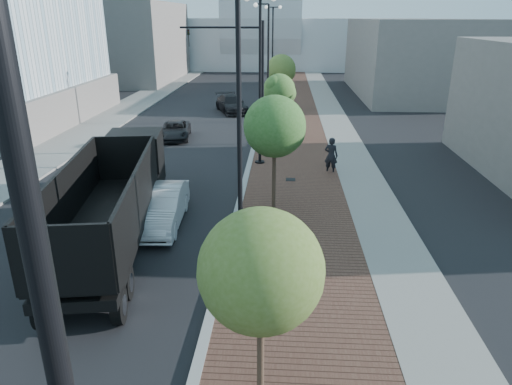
# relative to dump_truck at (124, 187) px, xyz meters

# --- Properties ---
(sidewalk) EXTENTS (7.00, 140.00, 0.12)m
(sidewalk) POSITION_rel_dump_truck_xyz_m (8.21, 26.19, -1.39)
(sidewalk) COLOR #4C2D23
(sidewalk) RESTS_ON ground
(concrete_strip) EXTENTS (2.40, 140.00, 0.13)m
(concrete_strip) POSITION_rel_dump_truck_xyz_m (10.91, 26.19, -1.38)
(concrete_strip) COLOR slate
(concrete_strip) RESTS_ON ground
(curb) EXTENTS (0.30, 140.00, 0.14)m
(curb) POSITION_rel_dump_truck_xyz_m (4.71, 26.19, -1.38)
(curb) COLOR gray
(curb) RESTS_ON ground
(west_sidewalk) EXTENTS (4.00, 140.00, 0.12)m
(west_sidewalk) POSITION_rel_dump_truck_xyz_m (-8.29, 26.19, -1.39)
(west_sidewalk) COLOR slate
(west_sidewalk) RESTS_ON ground
(dump_truck) EXTENTS (4.47, 13.56, 3.43)m
(dump_truck) POSITION_rel_dump_truck_xyz_m (0.00, 0.00, 0.00)
(dump_truck) COLOR black
(dump_truck) RESTS_ON ground
(white_sedan) EXTENTS (2.00, 5.00, 1.62)m
(white_sedan) POSITION_rel_dump_truck_xyz_m (1.67, -0.61, -0.64)
(white_sedan) COLOR silver
(white_sedan) RESTS_ON ground
(dark_car_mid) EXTENTS (2.52, 4.51, 1.19)m
(dark_car_mid) POSITION_rel_dump_truck_xyz_m (-1.06, 14.07, -0.85)
(dark_car_mid) COLOR black
(dark_car_mid) RESTS_ON ground
(dark_car_far) EXTENTS (3.83, 5.63, 1.51)m
(dark_car_far) POSITION_rel_dump_truck_xyz_m (1.84, 24.17, -0.69)
(dark_car_far) COLOR black
(dark_car_far) RESTS_ON ground
(pedestrian) EXTENTS (0.87, 0.72, 2.05)m
(pedestrian) POSITION_rel_dump_truck_xyz_m (9.33, 6.76, -0.42)
(pedestrian) COLOR black
(pedestrian) RESTS_ON ground
(streetlight_1) EXTENTS (1.44, 0.56, 9.21)m
(streetlight_1) POSITION_rel_dump_truck_xyz_m (5.20, -3.81, 2.90)
(streetlight_1) COLOR black
(streetlight_1) RESTS_ON ground
(streetlight_2) EXTENTS (1.72, 0.56, 9.28)m
(streetlight_2) POSITION_rel_dump_truck_xyz_m (5.31, 8.19, 3.37)
(streetlight_2) COLOR black
(streetlight_2) RESTS_ON ground
(streetlight_3) EXTENTS (1.44, 0.56, 9.21)m
(streetlight_3) POSITION_rel_dump_truck_xyz_m (5.20, 20.19, 2.90)
(streetlight_3) COLOR black
(streetlight_3) RESTS_ON ground
(streetlight_4) EXTENTS (1.72, 0.56, 9.28)m
(streetlight_4) POSITION_rel_dump_truck_xyz_m (5.31, 32.19, 3.37)
(streetlight_4) COLOR black
(streetlight_4) RESTS_ON ground
(traffic_mast) EXTENTS (5.09, 0.20, 8.00)m
(traffic_mast) POSITION_rel_dump_truck_xyz_m (4.41, 11.19, 3.54)
(traffic_mast) COLOR black
(traffic_mast) RESTS_ON ground
(tree_0) EXTENTS (2.64, 2.64, 4.64)m
(tree_0) POSITION_rel_dump_truck_xyz_m (6.36, -9.79, 1.87)
(tree_0) COLOR #382619
(tree_0) RESTS_ON ground
(tree_1) EXTENTS (2.65, 2.64, 5.18)m
(tree_1) POSITION_rel_dump_truck_xyz_m (6.36, 1.21, 2.40)
(tree_1) COLOR #382619
(tree_1) RESTS_ON ground
(tree_2) EXTENTS (2.23, 2.15, 4.71)m
(tree_2) POSITION_rel_dump_truck_xyz_m (6.36, 13.21, 2.18)
(tree_2) COLOR #382619
(tree_2) RESTS_ON ground
(tree_3) EXTENTS (2.63, 2.62, 5.09)m
(tree_3) POSITION_rel_dump_truck_xyz_m (6.36, 25.21, 2.32)
(tree_3) COLOR #382619
(tree_3) RESTS_ON ground
(convention_center) EXTENTS (50.00, 30.00, 50.00)m
(convention_center) POSITION_rel_dump_truck_xyz_m (2.71, 71.19, 4.56)
(convention_center) COLOR #B3BABE
(convention_center) RESTS_ON ground
(commercial_block_nw) EXTENTS (14.00, 20.00, 10.00)m
(commercial_block_nw) POSITION_rel_dump_truck_xyz_m (-15.29, 46.19, 3.55)
(commercial_block_nw) COLOR slate
(commercial_block_nw) RESTS_ON ground
(commercial_block_ne) EXTENTS (12.00, 22.00, 8.00)m
(commercial_block_ne) POSITION_rel_dump_truck_xyz_m (20.71, 36.19, 2.55)
(commercial_block_ne) COLOR slate
(commercial_block_ne) RESTS_ON ground
(utility_cover_1) EXTENTS (0.50, 0.50, 0.02)m
(utility_cover_1) POSITION_rel_dump_truck_xyz_m (7.11, -5.81, -1.32)
(utility_cover_1) COLOR black
(utility_cover_1) RESTS_ON sidewalk
(utility_cover_2) EXTENTS (0.50, 0.50, 0.02)m
(utility_cover_2) POSITION_rel_dump_truck_xyz_m (7.11, 5.19, -1.32)
(utility_cover_2) COLOR black
(utility_cover_2) RESTS_ON sidewalk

